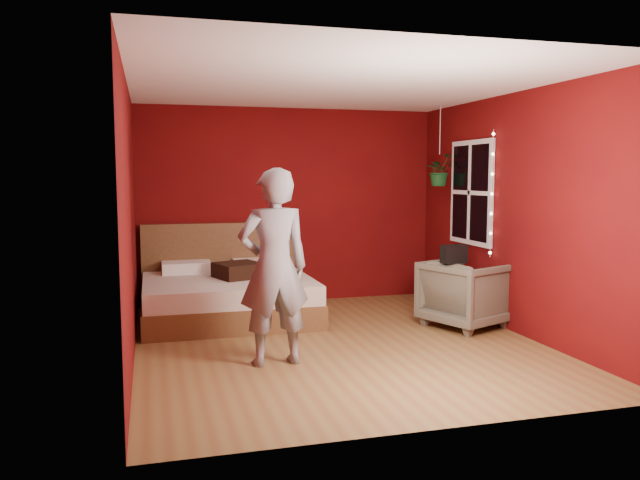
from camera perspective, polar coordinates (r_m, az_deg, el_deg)
The scene contains 10 objects.
floor at distance 6.46m, azimuth 1.66°, elevation -9.43°, with size 4.50×4.50×0.00m, color brown.
room_walls at distance 6.23m, azimuth 1.71°, elevation 5.63°, with size 4.04×4.54×2.62m.
window at distance 7.83m, azimuth 13.63°, elevation 4.23°, with size 0.05×0.97×1.27m.
fairy_lights at distance 7.37m, azimuth 15.43°, elevation 4.08°, with size 0.04×0.04×1.45m.
bed at distance 7.59m, azimuth -8.49°, elevation -4.96°, with size 1.99×1.69×1.09m.
person at distance 5.61m, azimuth -4.25°, elevation -2.51°, with size 0.65×0.43×1.78m, color gray.
armchair at distance 7.25m, azimuth 13.17°, elevation -4.81°, with size 0.81×0.83×0.76m, color #696453.
handbag at distance 6.97m, azimuth 12.14°, elevation -1.25°, with size 0.28×0.14×0.20m, color black.
throw_pillow at distance 7.49m, azimuth -7.44°, elevation -2.76°, with size 0.50×0.50×0.18m, color black.
hanging_plant at distance 8.29m, azimuth 10.85°, elevation 6.28°, with size 0.45×0.42×1.03m.
Camera 1 is at (-1.83, -5.95, 1.72)m, focal length 35.00 mm.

